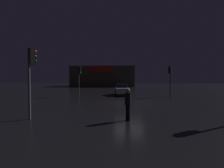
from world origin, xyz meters
name	(u,v)px	position (x,y,z in m)	size (l,w,h in m)	color
ground_plane	(129,104)	(0.00, 0.00, 0.00)	(120.00, 120.00, 0.00)	black
store_building	(103,76)	(-5.64, 33.57, 2.79)	(17.29, 9.65, 5.57)	brown
traffic_signal_main	(31,67)	(-5.62, -5.89, 2.86)	(0.42, 0.42, 3.87)	#595B60
traffic_signal_opposite	(170,76)	(5.31, 5.91, 2.58)	(0.42, 0.43, 3.71)	#595B60
traffic_signal_cross_right	(80,73)	(-5.84, 5.80, 2.88)	(0.42, 0.42, 3.73)	#595B60
car_near	(122,89)	(-0.52, 7.60, 0.78)	(2.00, 4.12, 1.50)	#B7B7BF
pedestrian	(128,102)	(-0.37, -5.99, 0.99)	(0.47, 0.47, 1.70)	black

